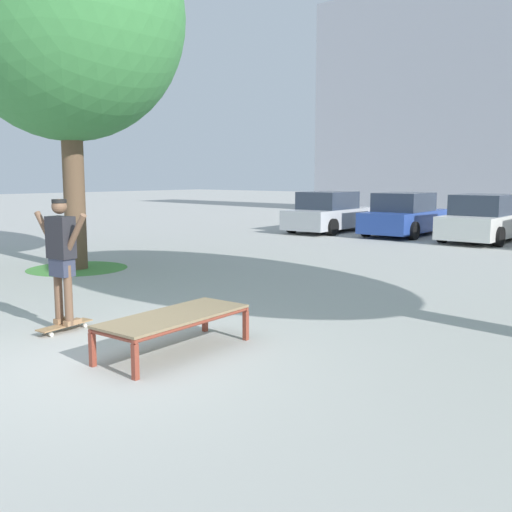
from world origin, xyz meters
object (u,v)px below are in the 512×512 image
(car_silver, at_px, (329,213))
(car_white, at_px, (484,220))
(skater, at_px, (62,253))
(tree_near_left, at_px, (67,16))
(skateboard, at_px, (65,326))
(skate_box, at_px, (174,318))
(car_blue, at_px, (405,216))

(car_silver, height_order, car_white, same)
(skater, bearing_deg, tree_near_left, 145.42)
(skateboard, distance_m, skater, 0.99)
(skate_box, relative_size, tree_near_left, 0.24)
(tree_near_left, height_order, car_silver, tree_near_left)
(car_silver, relative_size, car_blue, 1.00)
(car_white, bearing_deg, skate_box, -84.77)
(skater, height_order, car_blue, skater)
(skate_box, height_order, skater, skater)
(skate_box, height_order, car_silver, car_silver)
(skateboard, relative_size, car_white, 0.19)
(skate_box, distance_m, skater, 1.99)
(car_blue, bearing_deg, car_silver, -168.65)
(skater, xyz_separation_m, car_blue, (-2.27, 14.87, -0.38))
(skateboard, relative_size, car_blue, 0.19)
(skateboard, distance_m, car_silver, 15.19)
(skate_box, bearing_deg, skater, -170.18)
(car_white, bearing_deg, skateboard, -92.05)
(skater, height_order, car_white, skater)
(skate_box, xyz_separation_m, car_silver, (-6.91, 13.99, 0.28))
(skate_box, relative_size, car_white, 0.46)
(skate_box, xyz_separation_m, skateboard, (-1.85, -0.32, -0.34))
(tree_near_left, bearing_deg, skateboard, -34.59)
(skater, bearing_deg, car_blue, 98.67)
(skater, bearing_deg, car_white, 87.95)
(skater, relative_size, car_blue, 0.40)
(skateboard, xyz_separation_m, car_silver, (-5.06, 14.31, 0.61))
(tree_near_left, distance_m, car_silver, 12.15)
(skater, height_order, car_silver, skater)
(car_silver, bearing_deg, tree_near_left, -87.46)
(skateboard, bearing_deg, skate_box, 9.87)
(car_blue, bearing_deg, skater, -81.33)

